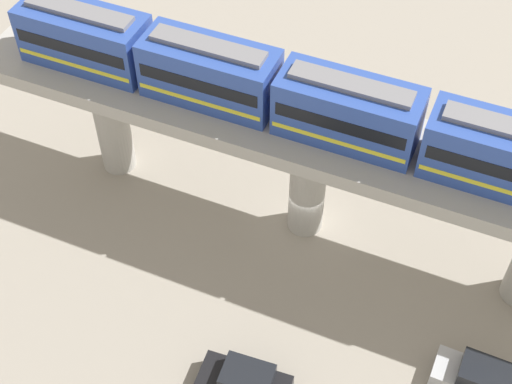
{
  "coord_description": "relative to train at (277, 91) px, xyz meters",
  "views": [
    {
      "loc": [
        24.49,
        7.5,
        31.84
      ],
      "look_at": [
        2.5,
        -1.85,
        4.45
      ],
      "focal_mm": 51.97,
      "sensor_mm": 36.0,
      "label": 1
    }
  ],
  "objects": [
    {
      "name": "ground_plane",
      "position": [
        0.0,
        1.85,
        -8.95
      ],
      "size": [
        120.0,
        120.0,
        0.0
      ],
      "primitive_type": "plane",
      "color": "gray"
    },
    {
      "name": "parked_car_black",
      "position": [
        10.33,
        2.79,
        -8.21
      ],
      "size": [
        2.11,
        4.32,
        1.76
      ],
      "rotation": [
        0.0,
        0.0,
        0.08
      ],
      "color": "black",
      "rests_on": "ground"
    },
    {
      "name": "parked_car_silver",
      "position": [
        6.01,
        12.62,
        -8.21
      ],
      "size": [
        1.88,
        4.23,
        1.76
      ],
      "rotation": [
        0.0,
        0.0,
        -0.02
      ],
      "color": "#B2B5BA",
      "rests_on": "ground"
    },
    {
      "name": "viaduct",
      "position": [
        0.0,
        1.85,
        -3.14
      ],
      "size": [
        5.2,
        35.8,
        7.42
      ],
      "color": "#A8A59E",
      "rests_on": "ground"
    },
    {
      "name": "train",
      "position": [
        0.0,
        0.0,
        0.0
      ],
      "size": [
        2.64,
        27.45,
        3.24
      ],
      "color": "#2D4CA5",
      "rests_on": "viaduct"
    }
  ]
}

